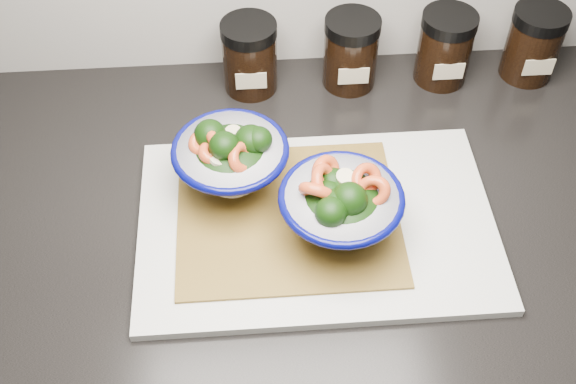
{
  "coord_description": "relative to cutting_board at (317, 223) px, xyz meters",
  "views": [
    {
      "loc": [
        -0.21,
        0.85,
        1.63
      ],
      "look_at": [
        -0.17,
        1.42,
        0.96
      ],
      "focal_mm": 45.0,
      "sensor_mm": 36.0,
      "label": 1
    }
  ],
  "objects": [
    {
      "name": "spice_jar_c",
      "position": [
        0.22,
        0.28,
        0.05
      ],
      "size": [
        0.08,
        0.08,
        0.11
      ],
      "color": "black",
      "rests_on": "countertop"
    },
    {
      "name": "cutting_board",
      "position": [
        0.0,
        0.0,
        0.0
      ],
      "size": [
        0.45,
        0.3,
        0.01
      ],
      "primitive_type": "cube",
      "color": "beige",
      "rests_on": "countertop"
    },
    {
      "name": "bowl_right",
      "position": [
        0.02,
        -0.02,
        0.06
      ],
      "size": [
        0.15,
        0.15,
        0.1
      ],
      "rotation": [
        0.0,
        0.0,
        0.18
      ],
      "color": "white",
      "rests_on": "bamboo_mat"
    },
    {
      "name": "spice_jar_b",
      "position": [
        0.08,
        0.28,
        0.05
      ],
      "size": [
        0.08,
        0.08,
        0.11
      ],
      "color": "black",
      "rests_on": "countertop"
    },
    {
      "name": "bamboo_mat",
      "position": [
        -0.04,
        0.01,
        0.01
      ],
      "size": [
        0.28,
        0.24,
        0.0
      ],
      "primitive_type": "cube",
      "color": "olive",
      "rests_on": "cutting_board"
    },
    {
      "name": "spice_jar_d",
      "position": [
        0.35,
        0.28,
        0.05
      ],
      "size": [
        0.08,
        0.08,
        0.11
      ],
      "color": "black",
      "rests_on": "countertop"
    },
    {
      "name": "spice_jar_a",
      "position": [
        -0.07,
        0.28,
        0.05
      ],
      "size": [
        0.08,
        0.08,
        0.11
      ],
      "color": "black",
      "rests_on": "countertop"
    },
    {
      "name": "countertop",
      "position": [
        0.13,
        0.04,
        -0.03
      ],
      "size": [
        3.5,
        0.6,
        0.04
      ],
      "primitive_type": "cube",
      "color": "black",
      "rests_on": "cabinet"
    },
    {
      "name": "cabinet",
      "position": [
        0.13,
        0.04,
        -0.48
      ],
      "size": [
        3.43,
        0.58,
        0.86
      ],
      "primitive_type": "cube",
      "color": "black",
      "rests_on": "ground"
    },
    {
      "name": "bowl_left",
      "position": [
        -0.1,
        0.07,
        0.06
      ],
      "size": [
        0.15,
        0.15,
        0.1
      ],
      "rotation": [
        0.0,
        0.0,
        0.14
      ],
      "color": "white",
      "rests_on": "bamboo_mat"
    }
  ]
}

